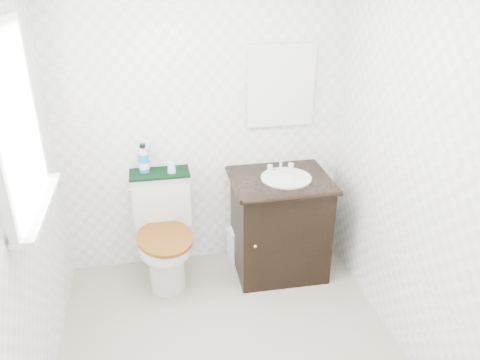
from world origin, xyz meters
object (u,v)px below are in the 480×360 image
object	(u,v)px
toilet	(165,236)
cup	(171,167)
vanity	(280,222)
mouthwash_bottle	(144,159)
trash_bin	(240,243)

from	to	relation	value
toilet	cup	distance (m)	0.55
vanity	mouthwash_bottle	distance (m)	1.16
toilet	vanity	distance (m)	0.91
trash_bin	toilet	bearing A→B (deg)	-167.73
vanity	cup	size ratio (longest dim) A/B	11.37
cup	toilet	bearing A→B (deg)	-132.23
toilet	vanity	size ratio (longest dim) A/B	0.91
vanity	cup	world-z (taller)	cup
trash_bin	cup	xyz separation A→B (m)	(-0.53, -0.03, 0.75)
cup	trash_bin	bearing A→B (deg)	3.63
trash_bin	mouthwash_bottle	distance (m)	1.09
trash_bin	mouthwash_bottle	bearing A→B (deg)	178.53
trash_bin	mouthwash_bottle	world-z (taller)	mouthwash_bottle
toilet	trash_bin	distance (m)	0.67
toilet	mouthwash_bottle	world-z (taller)	mouthwash_bottle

